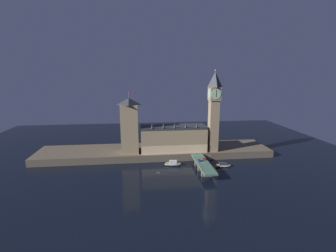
{
  "coord_description": "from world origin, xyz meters",
  "views": [
    {
      "loc": [
        -13.62,
        -186.83,
        76.69
      ],
      "look_at": [
        10.37,
        20.0,
        32.36
      ],
      "focal_mm": 26.0,
      "sensor_mm": 36.0,
      "label": 1
    }
  ],
  "objects_px": {
    "clock_tower": "(214,109)",
    "car_southbound_trail": "(204,159)",
    "pedestrian_near_rail": "(200,166)",
    "boat_downstream": "(223,165)",
    "pedestrian_far_rail": "(195,158)",
    "boat_upstream": "(173,164)",
    "car_northbound_lead": "(199,160)",
    "street_lamp_near": "(202,165)",
    "pedestrian_mid_walk": "(209,162)",
    "street_lamp_mid": "(209,158)",
    "victoria_tower": "(130,126)"
  },
  "relations": [
    {
      "from": "clock_tower",
      "to": "pedestrian_near_rail",
      "type": "distance_m",
      "value": 58.6
    },
    {
      "from": "pedestrian_far_rail",
      "to": "street_lamp_near",
      "type": "xyz_separation_m",
      "value": [
        -0.4,
        -26.0,
        3.04
      ]
    },
    {
      "from": "pedestrian_far_rail",
      "to": "street_lamp_mid",
      "type": "bearing_deg",
      "value": -50.2
    },
    {
      "from": "clock_tower",
      "to": "car_northbound_lead",
      "type": "bearing_deg",
      "value": -125.75
    },
    {
      "from": "car_northbound_lead",
      "to": "boat_upstream",
      "type": "relative_size",
      "value": 0.3
    },
    {
      "from": "boat_downstream",
      "to": "street_lamp_mid",
      "type": "bearing_deg",
      "value": -158.78
    },
    {
      "from": "clock_tower",
      "to": "pedestrian_mid_walk",
      "type": "height_order",
      "value": "clock_tower"
    },
    {
      "from": "pedestrian_mid_walk",
      "to": "street_lamp_mid",
      "type": "height_order",
      "value": "street_lamp_mid"
    },
    {
      "from": "pedestrian_near_rail",
      "to": "street_lamp_mid",
      "type": "xyz_separation_m",
      "value": [
        9.4,
        7.89,
        3.2
      ]
    },
    {
      "from": "street_lamp_mid",
      "to": "pedestrian_mid_walk",
      "type": "bearing_deg",
      "value": -107.28
    },
    {
      "from": "car_northbound_lead",
      "to": "pedestrian_near_rail",
      "type": "height_order",
      "value": "pedestrian_near_rail"
    },
    {
      "from": "victoria_tower",
      "to": "car_southbound_trail",
      "type": "bearing_deg",
      "value": -23.31
    },
    {
      "from": "boat_upstream",
      "to": "pedestrian_far_rail",
      "type": "bearing_deg",
      "value": -6.43
    },
    {
      "from": "pedestrian_far_rail",
      "to": "car_southbound_trail",
      "type": "bearing_deg",
      "value": -29.36
    },
    {
      "from": "victoria_tower",
      "to": "pedestrian_far_rail",
      "type": "bearing_deg",
      "value": -22.52
    },
    {
      "from": "car_southbound_trail",
      "to": "boat_downstream",
      "type": "relative_size",
      "value": 0.33
    },
    {
      "from": "street_lamp_near",
      "to": "pedestrian_mid_walk",
      "type": "bearing_deg",
      "value": 55.02
    },
    {
      "from": "car_northbound_lead",
      "to": "street_lamp_near",
      "type": "bearing_deg",
      "value": -97.9
    },
    {
      "from": "victoria_tower",
      "to": "pedestrian_far_rail",
      "type": "height_order",
      "value": "victoria_tower"
    },
    {
      "from": "car_southbound_trail",
      "to": "clock_tower",
      "type": "bearing_deg",
      "value": 58.09
    },
    {
      "from": "clock_tower",
      "to": "pedestrian_near_rail",
      "type": "xyz_separation_m",
      "value": [
        -21.18,
        -38.55,
        -38.72
      ]
    },
    {
      "from": "clock_tower",
      "to": "pedestrian_near_rail",
      "type": "bearing_deg",
      "value": -118.78
    },
    {
      "from": "pedestrian_far_rail",
      "to": "boat_upstream",
      "type": "height_order",
      "value": "pedestrian_far_rail"
    },
    {
      "from": "pedestrian_mid_walk",
      "to": "street_lamp_near",
      "type": "bearing_deg",
      "value": -124.98
    },
    {
      "from": "street_lamp_near",
      "to": "street_lamp_mid",
      "type": "relative_size",
      "value": 0.98
    },
    {
      "from": "clock_tower",
      "to": "boat_upstream",
      "type": "relative_size",
      "value": 4.94
    },
    {
      "from": "pedestrian_mid_walk",
      "to": "pedestrian_far_rail",
      "type": "xyz_separation_m",
      "value": [
        -9.0,
        12.57,
        -0.01
      ]
    },
    {
      "from": "victoria_tower",
      "to": "street_lamp_mid",
      "type": "height_order",
      "value": "victoria_tower"
    },
    {
      "from": "clock_tower",
      "to": "pedestrian_near_rail",
      "type": "relative_size",
      "value": 45.43
    },
    {
      "from": "clock_tower",
      "to": "boat_downstream",
      "type": "bearing_deg",
      "value": -85.68
    },
    {
      "from": "car_southbound_trail",
      "to": "pedestrian_near_rail",
      "type": "xyz_separation_m",
      "value": [
        -6.75,
        -15.37,
        0.15
      ]
    },
    {
      "from": "victoria_tower",
      "to": "boat_upstream",
      "type": "distance_m",
      "value": 51.56
    },
    {
      "from": "victoria_tower",
      "to": "pedestrian_mid_walk",
      "type": "distance_m",
      "value": 77.2
    },
    {
      "from": "car_southbound_trail",
      "to": "pedestrian_far_rail",
      "type": "xyz_separation_m",
      "value": [
        -6.75,
        3.8,
        0.22
      ]
    },
    {
      "from": "car_southbound_trail",
      "to": "pedestrian_far_rail",
      "type": "bearing_deg",
      "value": 150.64
    },
    {
      "from": "pedestrian_mid_walk",
      "to": "car_southbound_trail",
      "type": "bearing_deg",
      "value": 104.39
    },
    {
      "from": "car_northbound_lead",
      "to": "street_lamp_mid",
      "type": "height_order",
      "value": "street_lamp_mid"
    },
    {
      "from": "car_northbound_lead",
      "to": "pedestrian_near_rail",
      "type": "xyz_separation_m",
      "value": [
        -2.25,
        -12.26,
        0.12
      ]
    },
    {
      "from": "car_northbound_lead",
      "to": "car_southbound_trail",
      "type": "height_order",
      "value": "car_northbound_lead"
    },
    {
      "from": "clock_tower",
      "to": "boat_downstream",
      "type": "relative_size",
      "value": 5.44
    },
    {
      "from": "street_lamp_near",
      "to": "boat_upstream",
      "type": "distance_m",
      "value": 34.55
    },
    {
      "from": "clock_tower",
      "to": "pedestrian_far_rail",
      "type": "xyz_separation_m",
      "value": [
        -21.18,
        -19.38,
        -38.65
      ]
    },
    {
      "from": "street_lamp_near",
      "to": "street_lamp_mid",
      "type": "height_order",
      "value": "street_lamp_mid"
    },
    {
      "from": "clock_tower",
      "to": "street_lamp_mid",
      "type": "height_order",
      "value": "clock_tower"
    },
    {
      "from": "clock_tower",
      "to": "boat_downstream",
      "type": "height_order",
      "value": "clock_tower"
    },
    {
      "from": "pedestrian_mid_walk",
      "to": "boat_downstream",
      "type": "distance_m",
      "value": 16.6
    },
    {
      "from": "clock_tower",
      "to": "car_southbound_trail",
      "type": "xyz_separation_m",
      "value": [
        -14.43,
        -23.18,
        -38.87
      ]
    },
    {
      "from": "pedestrian_near_rail",
      "to": "pedestrian_far_rail",
      "type": "distance_m",
      "value": 19.17
    },
    {
      "from": "pedestrian_near_rail",
      "to": "street_lamp_mid",
      "type": "relative_size",
      "value": 0.25
    },
    {
      "from": "car_southbound_trail",
      "to": "street_lamp_mid",
      "type": "distance_m",
      "value": 8.62
    }
  ]
}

